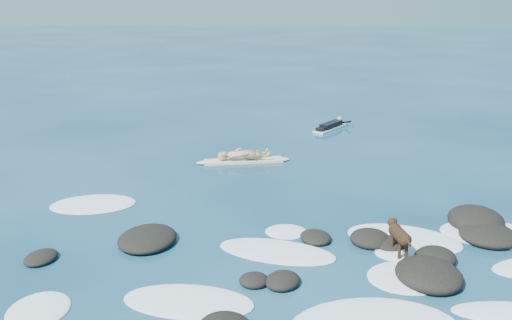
{
  "coord_description": "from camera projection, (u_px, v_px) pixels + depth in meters",
  "views": [
    {
      "loc": [
        -0.02,
        -13.25,
        6.18
      ],
      "look_at": [
        -0.95,
        4.0,
        0.9
      ],
      "focal_mm": 40.0,
      "sensor_mm": 36.0,
      "label": 1
    }
  ],
  "objects": [
    {
      "name": "ground",
      "position": [
        285.0,
        240.0,
        14.46
      ],
      "size": [
        160.0,
        160.0,
        0.0
      ],
      "primitive_type": "plane",
      "color": "#0A2642",
      "rests_on": "ground"
    },
    {
      "name": "reef_rocks",
      "position": [
        391.0,
        253.0,
        13.51
      ],
      "size": [
        13.68,
        7.06,
        0.64
      ],
      "color": "black",
      "rests_on": "ground"
    },
    {
      "name": "breaking_foam",
      "position": [
        344.0,
        265.0,
        13.16
      ],
      "size": [
        14.82,
        8.52,
        0.12
      ],
      "color": "white",
      "rests_on": "ground"
    },
    {
      "name": "standing_surfer_rig",
      "position": [
        243.0,
        142.0,
        20.63
      ],
      "size": [
        3.44,
        1.16,
        1.97
      ],
      "rotation": [
        0.0,
        0.0,
        0.2
      ],
      "color": "beige",
      "rests_on": "ground"
    },
    {
      "name": "paddling_surfer_rig",
      "position": [
        331.0,
        126.0,
        25.68
      ],
      "size": [
        1.8,
        2.27,
        0.43
      ],
      "rotation": [
        0.0,
        0.0,
        0.97
      ],
      "color": "white",
      "rests_on": "ground"
    },
    {
      "name": "dog",
      "position": [
        399.0,
        234.0,
        13.55
      ],
      "size": [
        0.5,
        1.26,
        0.81
      ],
      "rotation": [
        0.0,
        0.0,
        1.8
      ],
      "color": "black",
      "rests_on": "ground"
    }
  ]
}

